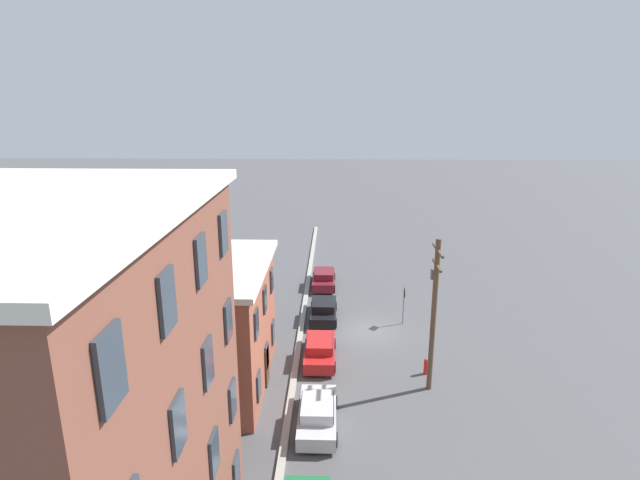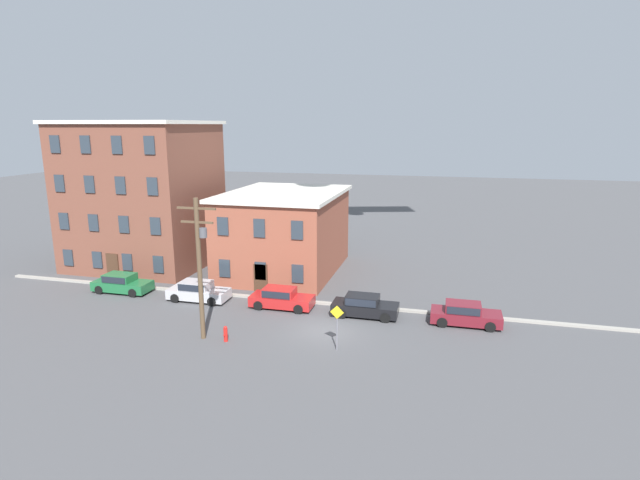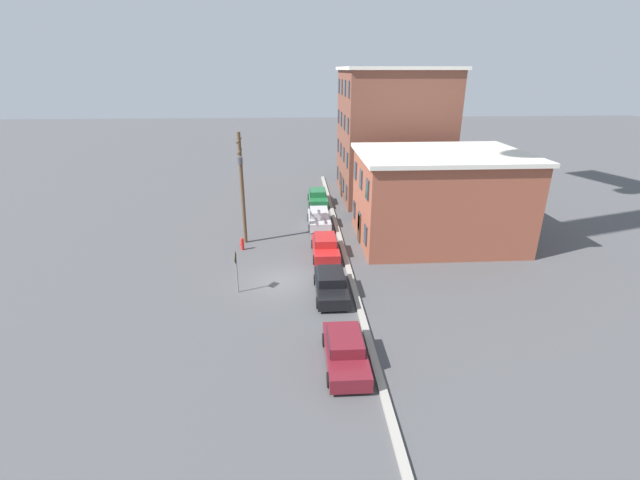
{
  "view_description": "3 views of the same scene",
  "coord_description": "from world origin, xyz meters",
  "px_view_note": "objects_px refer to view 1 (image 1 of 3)",
  "views": [
    {
      "loc": [
        -31.06,
        2.3,
        15.28
      ],
      "look_at": [
        -1.43,
        3.16,
        6.86
      ],
      "focal_mm": 28.0,
      "sensor_mm": 36.0,
      "label": 1
    },
    {
      "loc": [
        6.84,
        -28.27,
        12.51
      ],
      "look_at": [
        -1.06,
        2.72,
        5.13
      ],
      "focal_mm": 28.0,
      "sensor_mm": 36.0,
      "label": 2
    },
    {
      "loc": [
        24.6,
        0.98,
        12.66
      ],
      "look_at": [
        1.92,
        2.36,
        3.56
      ],
      "focal_mm": 24.0,
      "sensor_mm": 36.0,
      "label": 3
    }
  ],
  "objects_px": {
    "car_silver": "(317,413)",
    "car_maroon": "(324,278)",
    "utility_pole": "(434,307)",
    "fire_hydrant": "(426,366)",
    "car_red": "(320,349)",
    "caution_sign": "(404,300)",
    "car_black": "(323,309)"
  },
  "relations": [
    {
      "from": "car_silver",
      "to": "car_maroon",
      "type": "xyz_separation_m",
      "value": [
        18.76,
        0.1,
        0.0
      ]
    },
    {
      "from": "utility_pole",
      "to": "car_maroon",
      "type": "bearing_deg",
      "value": 21.78
    },
    {
      "from": "car_maroon",
      "to": "fire_hydrant",
      "type": "distance_m",
      "value": 15.1
    },
    {
      "from": "car_maroon",
      "to": "car_red",
      "type": "bearing_deg",
      "value": -179.87
    },
    {
      "from": "car_red",
      "to": "car_maroon",
      "type": "height_order",
      "value": "same"
    },
    {
      "from": "caution_sign",
      "to": "utility_pole",
      "type": "height_order",
      "value": "utility_pole"
    },
    {
      "from": "car_silver",
      "to": "caution_sign",
      "type": "distance_m",
      "value": 12.96
    },
    {
      "from": "car_red",
      "to": "car_silver",
      "type": "bearing_deg",
      "value": -179.32
    },
    {
      "from": "car_black",
      "to": "car_red",
      "type": "bearing_deg",
      "value": 179.14
    },
    {
      "from": "utility_pole",
      "to": "car_black",
      "type": "bearing_deg",
      "value": 34.36
    },
    {
      "from": "car_black",
      "to": "fire_hydrant",
      "type": "height_order",
      "value": "car_black"
    },
    {
      "from": "car_maroon",
      "to": "fire_hydrant",
      "type": "xyz_separation_m",
      "value": [
        -13.78,
        -6.17,
        -0.27
      ]
    },
    {
      "from": "utility_pole",
      "to": "caution_sign",
      "type": "bearing_deg",
      "value": 2.49
    },
    {
      "from": "car_black",
      "to": "car_silver",
      "type": "bearing_deg",
      "value": 179.94
    },
    {
      "from": "car_silver",
      "to": "car_red",
      "type": "bearing_deg",
      "value": 0.68
    },
    {
      "from": "car_red",
      "to": "caution_sign",
      "type": "relative_size",
      "value": 1.61
    },
    {
      "from": "car_black",
      "to": "utility_pole",
      "type": "distance_m",
      "value": 11.32
    },
    {
      "from": "car_red",
      "to": "car_black",
      "type": "bearing_deg",
      "value": -0.86
    },
    {
      "from": "car_red",
      "to": "utility_pole",
      "type": "distance_m",
      "value": 7.82
    },
    {
      "from": "car_silver",
      "to": "caution_sign",
      "type": "xyz_separation_m",
      "value": [
        11.63,
        -5.63,
        1.06
      ]
    },
    {
      "from": "fire_hydrant",
      "to": "utility_pole",
      "type": "bearing_deg",
      "value": 176.7
    },
    {
      "from": "car_maroon",
      "to": "caution_sign",
      "type": "height_order",
      "value": "caution_sign"
    },
    {
      "from": "car_black",
      "to": "caution_sign",
      "type": "bearing_deg",
      "value": -96.44
    },
    {
      "from": "car_red",
      "to": "utility_pole",
      "type": "height_order",
      "value": "utility_pole"
    },
    {
      "from": "car_black",
      "to": "utility_pole",
      "type": "bearing_deg",
      "value": -145.64
    },
    {
      "from": "car_black",
      "to": "utility_pole",
      "type": "relative_size",
      "value": 0.52
    },
    {
      "from": "caution_sign",
      "to": "fire_hydrant",
      "type": "height_order",
      "value": "caution_sign"
    },
    {
      "from": "fire_hydrant",
      "to": "car_silver",
      "type": "bearing_deg",
      "value": 129.42
    },
    {
      "from": "car_red",
      "to": "car_maroon",
      "type": "relative_size",
      "value": 1.0
    },
    {
      "from": "car_maroon",
      "to": "fire_hydrant",
      "type": "bearing_deg",
      "value": -155.86
    },
    {
      "from": "car_black",
      "to": "car_maroon",
      "type": "relative_size",
      "value": 1.0
    },
    {
      "from": "car_black",
      "to": "fire_hydrant",
      "type": "relative_size",
      "value": 4.58
    }
  ]
}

